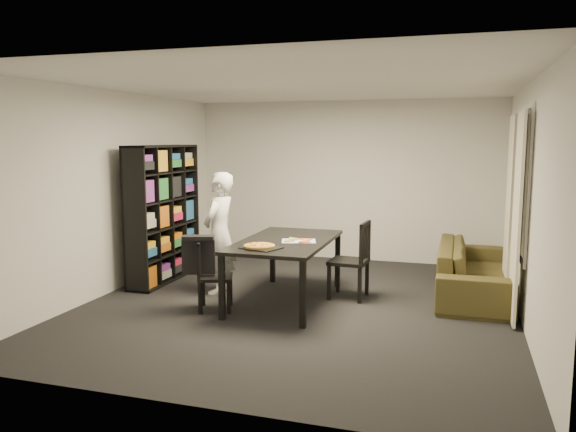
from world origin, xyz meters
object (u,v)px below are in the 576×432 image
(pepperoni_pizza, at_px, (259,246))
(sofa, at_px, (474,270))
(person, at_px, (220,233))
(dining_table, at_px, (286,246))
(baking_tray, at_px, (261,248))
(bookshelf, at_px, (163,213))
(chair_left, at_px, (208,271))
(chair_right, at_px, (356,255))

(pepperoni_pizza, xyz_separation_m, sofa, (2.34, 1.58, -0.47))
(person, relative_size, pepperoni_pizza, 4.48)
(dining_table, height_order, baking_tray, baking_tray)
(bookshelf, relative_size, dining_table, 1.03)
(bookshelf, height_order, person, bookshelf)
(bookshelf, distance_m, pepperoni_pizza, 2.16)
(chair_left, height_order, pepperoni_pizza, chair_left)
(dining_table, distance_m, sofa, 2.45)
(bookshelf, distance_m, person, 1.11)
(bookshelf, xyz_separation_m, pepperoni_pizza, (1.84, -1.12, -0.15))
(chair_right, bearing_deg, dining_table, -59.41)
(baking_tray, bearing_deg, chair_left, 179.51)
(chair_left, height_order, sofa, chair_left)
(dining_table, distance_m, person, 0.95)
(sofa, bearing_deg, bookshelf, 96.28)
(person, xyz_separation_m, baking_tray, (0.83, -0.73, -0.01))
(bookshelf, xyz_separation_m, chair_right, (2.76, -0.15, -0.40))
(baking_tray, bearing_deg, bookshelf, 148.83)
(sofa, bearing_deg, chair_left, 117.99)
(person, distance_m, baking_tray, 1.10)
(person, bearing_deg, dining_table, 85.47)
(baking_tray, bearing_deg, chair_right, 47.42)
(bookshelf, relative_size, pepperoni_pizza, 5.43)
(chair_left, relative_size, person, 0.52)
(chair_right, relative_size, person, 0.62)
(pepperoni_pizza, height_order, sofa, pepperoni_pizza)
(sofa, bearing_deg, pepperoni_pizza, 124.06)
(chair_left, bearing_deg, person, -5.87)
(bookshelf, bearing_deg, baking_tray, -31.17)
(chair_left, xyz_separation_m, sofa, (2.97, 1.58, -0.14))
(baking_tray, bearing_deg, sofa, 34.37)
(person, height_order, sofa, person)
(bookshelf, distance_m, chair_left, 1.71)
(person, bearing_deg, bookshelf, -106.68)
(bookshelf, distance_m, baking_tray, 2.18)
(bookshelf, height_order, baking_tray, bookshelf)
(dining_table, relative_size, baking_tray, 4.62)
(bookshelf, xyz_separation_m, chair_left, (1.21, -1.12, -0.48))
(person, xyz_separation_m, pepperoni_pizza, (0.81, -0.73, 0.01))
(person, relative_size, sofa, 0.70)
(pepperoni_pizza, bearing_deg, person, 138.11)
(chair_left, bearing_deg, baking_tray, -110.10)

